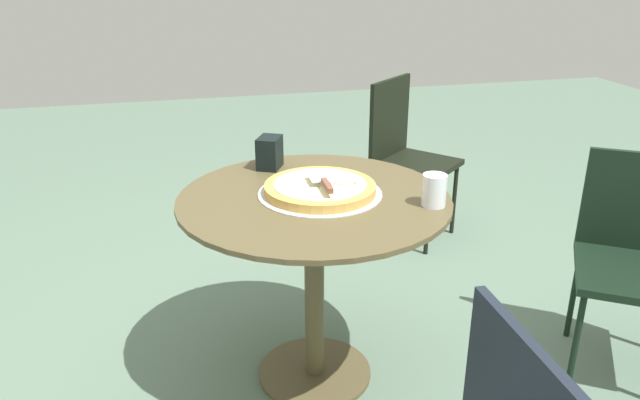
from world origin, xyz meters
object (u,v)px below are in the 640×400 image
(pizza_on_tray, at_px, (320,189))
(patio_chair_near, at_px, (638,251))
(drinking_cup, at_px, (434,190))
(pizza_server, at_px, (324,181))
(napkin_dispenser, at_px, (270,153))
(patio_table, at_px, (314,242))
(patio_chair_corner, at_px, (405,148))

(pizza_on_tray, distance_m, patio_chair_near, 1.23)
(drinking_cup, bearing_deg, pizza_server, 156.21)
(drinking_cup, distance_m, patio_chair_near, 0.90)
(pizza_on_tray, bearing_deg, napkin_dispenser, 111.05)
(patio_table, bearing_deg, pizza_on_tray, 36.58)
(pizza_server, xyz_separation_m, patio_chair_corner, (0.77, 1.17, -0.30))
(pizza_on_tray, height_order, pizza_server, pizza_server)
(patio_chair_near, distance_m, patio_chair_corner, 1.41)
(pizza_server, xyz_separation_m, drinking_cup, (0.34, -0.15, -0.01))
(drinking_cup, bearing_deg, patio_table, 154.75)
(patio_table, height_order, patio_chair_near, patio_chair_near)
(patio_table, distance_m, napkin_dispenser, 0.42)
(pizza_on_tray, bearing_deg, drinking_cup, -29.58)
(pizza_on_tray, bearing_deg, patio_chair_near, -10.69)
(pizza_server, xyz_separation_m, napkin_dispenser, (-0.12, 0.36, -0.00))
(patio_table, xyz_separation_m, napkin_dispenser, (-0.10, 0.34, 0.24))
(drinking_cup, relative_size, patio_chair_corner, 0.12)
(pizza_on_tray, bearing_deg, patio_table, -143.42)
(pizza_server, distance_m, patio_chair_near, 1.24)
(pizza_server, height_order, napkin_dispenser, napkin_dispenser)
(patio_table, bearing_deg, pizza_server, -39.85)
(patio_table, distance_m, pizza_server, 0.24)
(patio_chair_corner, bearing_deg, napkin_dispenser, -137.86)
(patio_chair_near, bearing_deg, napkin_dispenser, 157.44)
(drinking_cup, height_order, napkin_dispenser, napkin_dispenser)
(patio_table, bearing_deg, patio_chair_corner, 55.16)
(patio_table, height_order, drinking_cup, drinking_cup)
(pizza_on_tray, xyz_separation_m, pizza_server, (0.00, -0.04, 0.04))
(pizza_server, bearing_deg, drinking_cup, -23.79)
(pizza_on_tray, height_order, patio_chair_near, patio_chair_near)
(patio_table, xyz_separation_m, pizza_on_tray, (0.03, 0.02, 0.19))
(pizza_server, distance_m, patio_chair_corner, 1.43)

